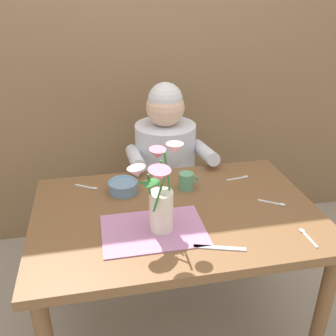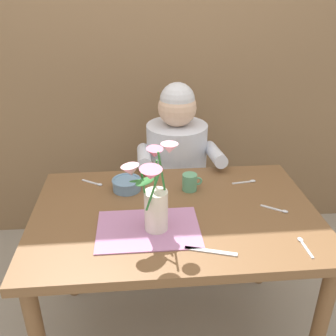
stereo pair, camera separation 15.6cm
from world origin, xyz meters
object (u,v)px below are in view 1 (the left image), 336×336
flower_vase (160,195)px  ceramic_mug (186,181)px  seated_person (166,179)px  ceramic_bowl (123,186)px  dinner_knife (220,248)px

flower_vase → ceramic_mug: 0.37m
seated_person → ceramic_mug: seated_person is taller
ceramic_bowl → ceramic_mug: ceramic_mug is taller
flower_vase → ceramic_mug: size_ratio=3.86×
dinner_knife → seated_person: bearing=109.0°
seated_person → dinner_knife: seated_person is taller
dinner_knife → ceramic_mug: (-0.01, 0.45, 0.04)m
flower_vase → ceramic_bowl: (-0.11, 0.33, -0.13)m
seated_person → dinner_knife: (0.02, -0.89, 0.18)m
ceramic_bowl → seated_person: bearing=56.0°
dinner_knife → ceramic_mug: 0.45m
seated_person → flower_vase: 0.83m
ceramic_bowl → dinner_knife: (0.30, -0.48, -0.03)m
flower_vase → ceramic_mug: flower_vase is taller
seated_person → ceramic_bowl: size_ratio=8.35×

